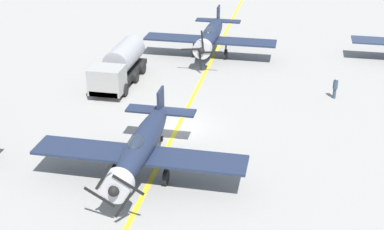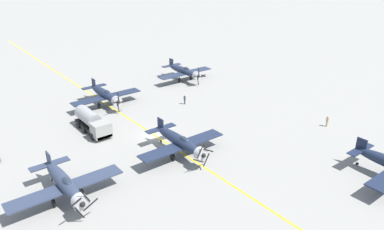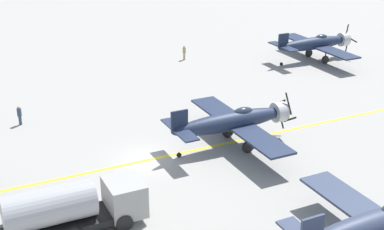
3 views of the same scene
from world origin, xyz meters
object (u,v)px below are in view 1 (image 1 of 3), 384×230
(airplane_near_center, at_px, (210,36))
(airplane_mid_center, at_px, (141,147))
(fuel_tanker, at_px, (119,66))
(ground_crew_walking, at_px, (335,87))

(airplane_near_center, xyz_separation_m, airplane_mid_center, (0.25, 21.59, 0.00))
(fuel_tanker, bearing_deg, ground_crew_walking, -178.86)
(fuel_tanker, relative_size, ground_crew_walking, 4.81)
(ground_crew_walking, bearing_deg, fuel_tanker, 1.14)
(airplane_near_center, relative_size, airplane_mid_center, 1.00)
(airplane_mid_center, bearing_deg, ground_crew_walking, -126.23)
(airplane_near_center, relative_size, fuel_tanker, 1.50)
(fuel_tanker, bearing_deg, airplane_mid_center, 113.14)
(airplane_near_center, distance_m, fuel_tanker, 10.04)
(airplane_near_center, bearing_deg, fuel_tanker, 45.06)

